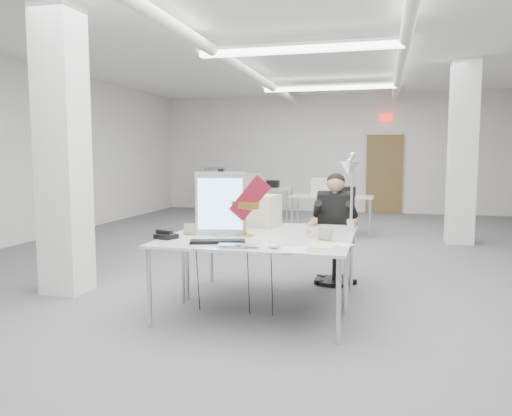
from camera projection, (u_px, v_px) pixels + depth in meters
The scene contains 23 objects.
room_shell at pixel (301, 145), 7.02m from camera, with size 10.04×14.04×3.24m.
desk_main at pixel (251, 243), 4.59m from camera, with size 1.80×0.90×0.03m, color silver.
desk_second at pixel (272, 229), 5.46m from camera, with size 1.80×0.90×0.03m, color silver.
bg_desk_a at pixel (332, 197), 9.85m from camera, with size 1.60×0.80×0.03m, color silver.
bg_desk_b at pixel (260, 188), 12.46m from camera, with size 1.60×0.80×0.03m, color silver.
filing_cabinet at pixel (215, 189), 14.29m from camera, with size 0.45×0.55×1.20m, color gray.
office_chair at pixel (335, 242), 6.01m from camera, with size 0.50×0.50×1.02m, color black, non-canonical shape.
seated_person at pixel (335, 210), 5.92m from camera, with size 0.43×0.54×0.80m, color black, non-canonical shape.
monitor at pixel (221, 204), 4.95m from camera, with size 0.51×0.05×0.63m, color #B6B5BA.
pennant at pixel (250, 198), 4.83m from camera, with size 0.44×0.01×0.18m, color maroon.
keyboard at pixel (218, 242), 4.54m from camera, with size 0.50×0.17×0.02m, color black.
laptop at pixel (238, 247), 4.26m from camera, with size 0.36×0.23×0.03m, color #A2A2A6.
mouse at pixel (274, 246), 4.26m from camera, with size 0.10×0.06×0.04m, color #A6A6AA.
bankers_lamp at pixel (245, 219), 4.91m from camera, with size 0.31×0.12×0.35m, color gold, non-canonical shape.
desk_phone at pixel (166, 236), 4.77m from camera, with size 0.18×0.16×0.05m, color black.
picture_frame_left at pixel (190, 229), 5.00m from camera, with size 0.15×0.01×0.12m, color tan.
picture_frame_right at pixel (325, 234), 4.67m from camera, with size 0.14×0.01×0.11m, color #A88748.
desk_clock at pixel (310, 232), 4.86m from camera, with size 0.10×0.10×0.03m, color #B4B3B8.
paper_stack_a at pixel (295, 250), 4.18m from camera, with size 0.21×0.30×0.01m, color silver.
paper_stack_b at pixel (323, 246), 4.36m from camera, with size 0.18×0.26×0.01m, color #E8C98B.
paper_stack_c at pixel (342, 244), 4.45m from camera, with size 0.18×0.13×0.01m, color white.
beige_monitor at pixel (261, 211), 5.60m from camera, with size 0.37×0.35×0.35m, color beige.
architect_lamp at pixel (350, 190), 5.01m from camera, with size 0.24×0.70×0.90m, color silver, non-canonical shape.
Camera 1 is at (1.17, -6.88, 1.55)m, focal length 35.00 mm.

